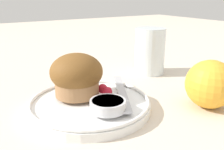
% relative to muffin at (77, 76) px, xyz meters
% --- Properties ---
extents(ground_plane, '(3.00, 3.00, 0.00)m').
position_rel_muffin_xyz_m(ground_plane, '(0.03, 0.02, -0.06)').
color(ground_plane, beige).
extents(plate, '(0.21, 0.21, 0.02)m').
position_rel_muffin_xyz_m(plate, '(0.03, 0.01, -0.05)').
color(plate, white).
rests_on(plate, ground_plane).
extents(muffin, '(0.09, 0.09, 0.08)m').
position_rel_muffin_xyz_m(muffin, '(0.00, 0.00, 0.00)').
color(muffin, '#9E7047').
rests_on(muffin, plate).
extents(cream_ramekin, '(0.06, 0.06, 0.02)m').
position_rel_muffin_xyz_m(cream_ramekin, '(0.08, 0.01, -0.03)').
color(cream_ramekin, silver).
rests_on(cream_ramekin, plate).
extents(berry_pair, '(0.03, 0.02, 0.02)m').
position_rel_muffin_xyz_m(berry_pair, '(0.03, 0.04, -0.03)').
color(berry_pair, '#B7192D').
rests_on(berry_pair, plate).
extents(butter_knife, '(0.16, 0.09, 0.00)m').
position_rel_muffin_xyz_m(butter_knife, '(0.04, 0.07, -0.03)').
color(butter_knife, '#B7B7BC').
rests_on(butter_knife, plate).
extents(orange_fruit, '(0.09, 0.09, 0.09)m').
position_rel_muffin_xyz_m(orange_fruit, '(0.13, 0.20, -0.01)').
color(orange_fruit, '#F4A82D').
rests_on(orange_fruit, ground_plane).
extents(juice_glass, '(0.08, 0.08, 0.12)m').
position_rel_muffin_xyz_m(juice_glass, '(-0.08, 0.24, 0.00)').
color(juice_glass, silver).
rests_on(juice_glass, ground_plane).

